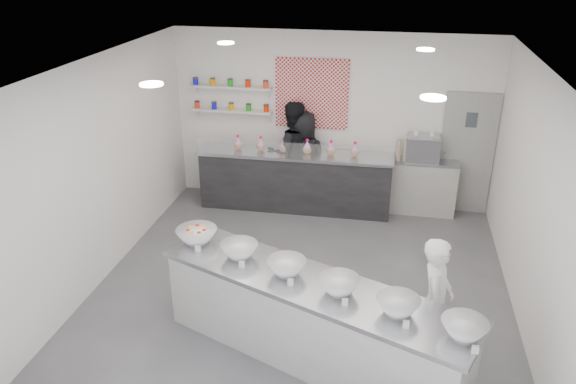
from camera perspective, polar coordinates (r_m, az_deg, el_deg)
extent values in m
plane|color=#515156|center=(7.70, 1.30, -9.95)|extent=(6.00, 6.00, 0.00)
plane|color=white|center=(6.51, 1.55, 12.49)|extent=(6.00, 6.00, 0.00)
plane|color=white|center=(9.76, 4.44, 7.31)|extent=(5.50, 0.00, 5.50)
plane|color=white|center=(7.87, -18.73, 1.86)|extent=(0.00, 6.00, 6.00)
plane|color=white|center=(7.09, 23.88, -1.43)|extent=(0.00, 6.00, 6.00)
cube|color=gray|center=(9.89, 17.70, 3.70)|extent=(0.88, 0.04, 2.10)
cube|color=#A80D0F|center=(9.66, 2.42, 9.95)|extent=(1.25, 0.03, 1.20)
cube|color=silver|center=(9.98, -5.73, 8.24)|extent=(1.45, 0.22, 0.04)
cube|color=silver|center=(9.88, -5.83, 10.58)|extent=(1.45, 0.22, 0.04)
cylinder|color=white|center=(5.98, -13.71, 10.59)|extent=(0.24, 0.24, 0.02)
cylinder|color=white|center=(5.46, 14.54, 9.26)|extent=(0.24, 0.24, 0.02)
cylinder|color=white|center=(8.37, -6.34, 14.82)|extent=(0.24, 0.24, 0.02)
cylinder|color=white|center=(8.01, 13.80, 13.88)|extent=(0.24, 0.24, 0.02)
cube|color=#9F9F9B|center=(6.34, 2.37, -12.93)|extent=(3.64, 2.12, 0.98)
cube|color=black|center=(9.72, 0.74, 1.12)|extent=(3.33, 0.66, 1.03)
cube|color=white|center=(9.22, 0.46, 4.17)|extent=(3.27, 0.06, 0.28)
cube|color=#9F9F9B|center=(9.86, 13.07, 0.56)|extent=(1.28, 0.41, 0.95)
cube|color=#93969E|center=(9.61, 13.53, 4.30)|extent=(0.55, 0.38, 0.42)
imported|color=white|center=(6.38, 14.72, -10.69)|extent=(0.45, 0.60, 1.51)
imported|color=black|center=(9.82, 0.39, 3.94)|extent=(1.10, 1.00, 1.85)
imported|color=black|center=(9.81, 1.61, 3.39)|extent=(0.87, 0.62, 1.68)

